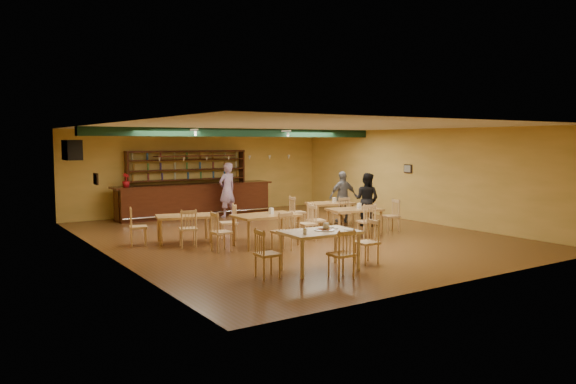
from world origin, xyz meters
TOP-DOWN VIEW (x-y plane):
  - floor at (0.00, 0.00)m, footprint 12.00×12.00m
  - ceiling_beam at (0.00, 2.80)m, footprint 10.00×0.30m
  - track_rail_left at (-1.80, 3.40)m, footprint 0.05×2.50m
  - track_rail_right at (1.40, 3.40)m, footprint 0.05×2.50m
  - ac_unit at (-4.80, 4.20)m, footprint 0.34×0.70m
  - picture_left at (-4.97, 1.00)m, footprint 0.04×0.34m
  - picture_right at (4.97, 0.50)m, footprint 0.04×0.34m
  - bar_counter at (-0.59, 5.15)m, footprint 5.71×0.85m
  - back_bar_hutch at (-0.59, 5.78)m, footprint 4.42×0.40m
  - poinsettia at (-3.00, 5.15)m, footprint 0.32×0.32m
  - dining_table_a at (-2.86, 0.66)m, footprint 1.57×1.18m
  - dining_table_b at (2.14, 1.02)m, footprint 1.50×1.02m
  - dining_table_c at (-1.35, -0.92)m, footprint 1.58×0.95m
  - dining_table_d at (1.60, -0.79)m, footprint 1.60×1.15m
  - near_table at (-1.79, -3.77)m, footprint 1.54×1.03m
  - pizza_tray at (-1.68, -3.77)m, footprint 0.51×0.51m
  - parmesan_shaker at (-2.27, -3.93)m, footprint 0.08×0.08m
  - napkin_stack at (-1.42, -3.55)m, footprint 0.23×0.19m
  - pizza_server at (-1.52, -3.72)m, footprint 0.33×0.22m
  - side_plate at (-1.20, -3.98)m, footprint 0.23×0.23m
  - patron_bar at (0.23, 4.33)m, footprint 0.78×0.61m
  - patron_right_a at (2.94, 0.22)m, footprint 0.88×0.97m
  - patron_right_b at (2.80, 1.21)m, footprint 1.01×0.54m

SIDE VIEW (x-z plane):
  - floor at x=0.00m, z-range 0.00..0.00m
  - dining_table_b at x=2.14m, z-range 0.00..0.70m
  - dining_table_a at x=-2.86m, z-range 0.00..0.70m
  - dining_table_d at x=1.60m, z-range 0.00..0.73m
  - dining_table_c at x=-1.35m, z-range 0.00..0.79m
  - near_table at x=-1.79m, z-range 0.00..0.80m
  - bar_counter at x=-0.59m, z-range 0.00..1.13m
  - side_plate at x=-1.20m, z-range 0.80..0.81m
  - pizza_tray at x=-1.68m, z-range 0.80..0.82m
  - patron_right_a at x=2.94m, z-range 0.00..1.63m
  - napkin_stack at x=-1.42m, z-range 0.80..0.83m
  - pizza_server at x=-1.52m, z-range 0.82..0.82m
  - patron_right_b at x=2.80m, z-range 0.00..1.65m
  - parmesan_shaker at x=-2.27m, z-range 0.80..0.91m
  - patron_bar at x=0.23m, z-range 0.00..1.88m
  - back_bar_hutch at x=-0.59m, z-range 0.00..2.28m
  - poinsettia at x=-3.00m, z-range 1.13..1.57m
  - picture_left at x=-4.97m, z-range 1.56..1.84m
  - picture_right at x=4.97m, z-range 1.56..1.84m
  - ac_unit at x=-4.80m, z-range 2.11..2.59m
  - ceiling_beam at x=0.00m, z-range 2.75..3.00m
  - track_rail_left at x=-1.80m, z-range 2.92..2.96m
  - track_rail_right at x=1.40m, z-range 2.92..2.96m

